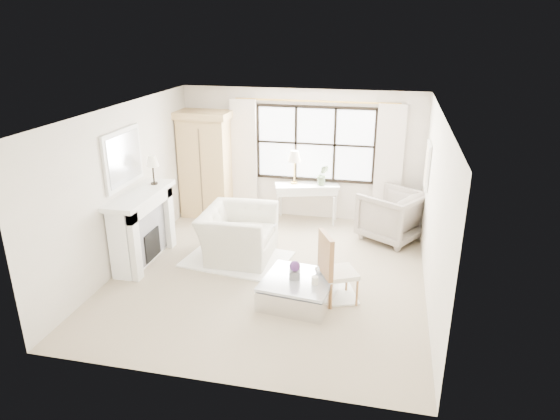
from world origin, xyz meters
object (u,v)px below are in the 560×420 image
(coffee_table, at_px, (298,291))
(console_table, at_px, (307,203))
(club_armchair, at_px, (238,234))
(armoire, at_px, (206,164))

(coffee_table, bearing_deg, console_table, 104.59)
(console_table, height_order, club_armchair, club_armchair)
(armoire, xyz_separation_m, coffee_table, (2.58, -3.13, -0.96))
(armoire, height_order, console_table, armoire)
(console_table, bearing_deg, club_armchair, -130.62)
(console_table, relative_size, club_armchair, 1.02)
(coffee_table, bearing_deg, armoire, 136.47)
(console_table, bearing_deg, armoire, 166.82)
(armoire, distance_m, coffee_table, 4.17)
(console_table, distance_m, coffee_table, 3.28)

